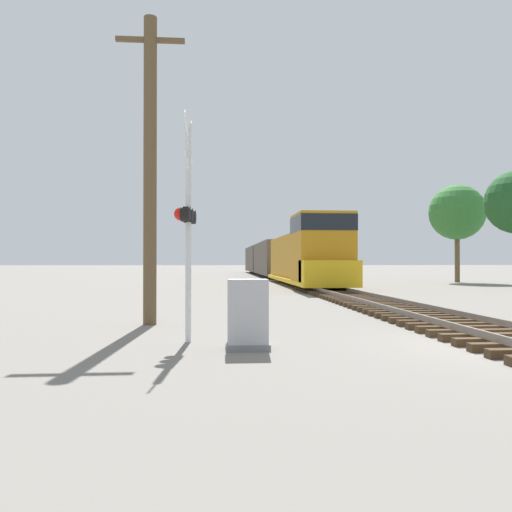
% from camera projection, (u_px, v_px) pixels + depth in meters
% --- Properties ---
extents(freight_train, '(3.05, 51.33, 4.31)m').
position_uv_depth(freight_train, '(275.00, 259.00, 49.97)').
color(freight_train, '#B77A14').
rests_on(freight_train, ground).
extents(crossing_signal_near, '(0.41, 1.01, 4.67)m').
position_uv_depth(crossing_signal_near, '(187.00, 218.00, 10.26)').
color(crossing_signal_near, silver).
rests_on(crossing_signal_near, ground).
extents(relay_cabinet, '(0.82, 0.59, 1.32)m').
position_uv_depth(relay_cabinet, '(248.00, 315.00, 9.37)').
color(relay_cabinet, slate).
rests_on(relay_cabinet, ground).
extents(utility_pole, '(1.80, 0.34, 8.09)m').
position_uv_depth(utility_pole, '(150.00, 167.00, 13.09)').
color(utility_pole, brown).
rests_on(utility_pole, ground).
extents(tree_mid_background, '(4.31, 4.31, 7.67)m').
position_uv_depth(tree_mid_background, '(457.00, 213.00, 39.16)').
color(tree_mid_background, brown).
rests_on(tree_mid_background, ground).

